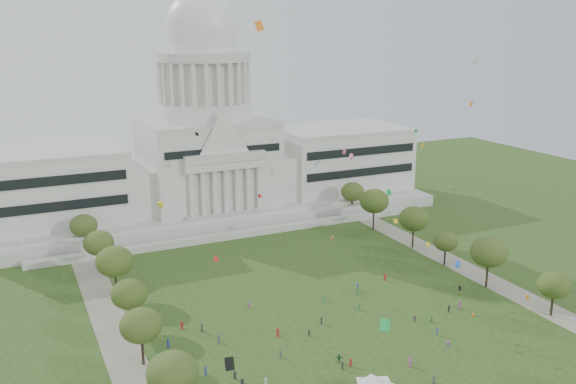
# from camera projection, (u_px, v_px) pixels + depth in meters

# --- Properties ---
(ground) EXTENTS (400.00, 400.00, 0.00)m
(ground) POSITION_uv_depth(u_px,v_px,m) (381.00, 355.00, 125.41)
(ground) COLOR #2B4719
(ground) RESTS_ON ground
(capitol) EXTENTS (160.00, 64.50, 91.30)m
(capitol) POSITION_uv_depth(u_px,v_px,m) (207.00, 152.00, 219.06)
(capitol) COLOR #B7B5AB
(capitol) RESTS_ON ground
(path_left) EXTENTS (8.00, 160.00, 0.04)m
(path_left) POSITION_uv_depth(u_px,v_px,m) (117.00, 339.00, 131.93)
(path_left) COLOR gray
(path_left) RESTS_ON ground
(path_right) EXTENTS (8.00, 160.00, 0.04)m
(path_right) POSITION_uv_depth(u_px,v_px,m) (465.00, 268.00, 171.38)
(path_right) COLOR gray
(path_right) RESTS_ON ground
(row_tree_l_1) EXTENTS (8.86, 8.86, 12.59)m
(row_tree_l_1) POSITION_uv_depth(u_px,v_px,m) (172.00, 373.00, 102.41)
(row_tree_l_1) COLOR black
(row_tree_l_1) RESTS_ON ground
(row_tree_r_1) EXTENTS (7.58, 7.58, 10.78)m
(row_tree_r_1) POSITION_uv_depth(u_px,v_px,m) (554.00, 285.00, 140.91)
(row_tree_r_1) COLOR black
(row_tree_r_1) RESTS_ON ground
(row_tree_l_2) EXTENTS (8.42, 8.42, 11.97)m
(row_tree_l_2) POSITION_uv_depth(u_px,v_px,m) (141.00, 325.00, 119.86)
(row_tree_l_2) COLOR black
(row_tree_l_2) RESTS_ON ground
(row_tree_r_2) EXTENTS (9.55, 9.55, 13.58)m
(row_tree_r_2) POSITION_uv_depth(u_px,v_px,m) (489.00, 252.00, 156.34)
(row_tree_r_2) COLOR black
(row_tree_r_2) RESTS_ON ground
(row_tree_l_3) EXTENTS (8.12, 8.12, 11.55)m
(row_tree_l_3) POSITION_uv_depth(u_px,v_px,m) (129.00, 294.00, 134.86)
(row_tree_l_3) COLOR black
(row_tree_l_3) RESTS_ON ground
(row_tree_r_3) EXTENTS (7.01, 7.01, 9.98)m
(row_tree_r_3) POSITION_uv_depth(u_px,v_px,m) (446.00, 241.00, 172.01)
(row_tree_r_3) COLOR black
(row_tree_r_3) RESTS_ON ground
(row_tree_l_4) EXTENTS (9.29, 9.29, 13.21)m
(row_tree_l_4) POSITION_uv_depth(u_px,v_px,m) (114.00, 261.00, 150.74)
(row_tree_l_4) COLOR black
(row_tree_l_4) RESTS_ON ground
(row_tree_r_4) EXTENTS (9.19, 9.19, 13.06)m
(row_tree_r_4) POSITION_uv_depth(u_px,v_px,m) (414.00, 219.00, 185.20)
(row_tree_r_4) COLOR black
(row_tree_r_4) RESTS_ON ground
(row_tree_l_5) EXTENTS (8.33, 8.33, 11.85)m
(row_tree_l_5) POSITION_uv_depth(u_px,v_px,m) (99.00, 243.00, 166.79)
(row_tree_l_5) COLOR black
(row_tree_l_5) RESTS_ON ground
(row_tree_r_5) EXTENTS (9.82, 9.82, 13.96)m
(row_tree_r_5) POSITION_uv_depth(u_px,v_px,m) (374.00, 201.00, 202.14)
(row_tree_r_5) COLOR black
(row_tree_r_5) RESTS_ON ground
(row_tree_l_6) EXTENTS (8.19, 8.19, 11.64)m
(row_tree_l_6) POSITION_uv_depth(u_px,v_px,m) (84.00, 226.00, 182.01)
(row_tree_l_6) COLOR black
(row_tree_l_6) RESTS_ON ground
(row_tree_r_6) EXTENTS (8.42, 8.42, 11.97)m
(row_tree_r_6) POSITION_uv_depth(u_px,v_px,m) (353.00, 192.00, 219.22)
(row_tree_r_6) COLOR black
(row_tree_r_6) RESTS_ON ground
(event_tent) EXTENTS (10.82, 10.82, 4.69)m
(event_tent) POSITION_uv_depth(u_px,v_px,m) (376.00, 381.00, 109.58)
(event_tent) COLOR #4C4C4C
(event_tent) RESTS_ON ground
(person_0) EXTENTS (1.19, 1.07, 2.04)m
(person_0) POSITION_uv_depth(u_px,v_px,m) (459.00, 305.00, 145.98)
(person_0) COLOR #994C8C
(person_0) RESTS_ON ground
(person_2) EXTENTS (0.97, 0.93, 1.71)m
(person_2) POSITION_uv_depth(u_px,v_px,m) (449.00, 309.00, 144.42)
(person_2) COLOR #26262B
(person_2) RESTS_ON ground
(person_3) EXTENTS (1.12, 1.27, 1.76)m
(person_3) POSITION_uv_depth(u_px,v_px,m) (448.00, 344.00, 128.08)
(person_3) COLOR #994C8C
(person_3) RESTS_ON ground
(person_4) EXTENTS (0.55, 0.94, 1.56)m
(person_4) POSITION_uv_depth(u_px,v_px,m) (384.00, 328.00, 135.41)
(person_4) COLOR #26262B
(person_4) RESTS_ON ground
(person_5) EXTENTS (1.85, 1.62, 1.92)m
(person_5) POSITION_uv_depth(u_px,v_px,m) (339.00, 358.00, 122.40)
(person_5) COLOR #33723F
(person_5) RESTS_ON ground
(person_6) EXTENTS (0.86, 1.00, 1.74)m
(person_6) POSITION_uv_depth(u_px,v_px,m) (434.00, 379.00, 115.23)
(person_6) COLOR #4C4C51
(person_6) RESTS_ON ground
(person_8) EXTENTS (0.77, 0.54, 1.45)m
(person_8) POSITION_uv_depth(u_px,v_px,m) (309.00, 333.00, 133.04)
(person_8) COLOR #26262B
(person_8) RESTS_ON ground
(person_9) EXTENTS (1.07, 1.21, 1.68)m
(person_9) POSITION_uv_depth(u_px,v_px,m) (437.00, 332.00, 133.41)
(person_9) COLOR navy
(person_9) RESTS_ON ground
(person_10) EXTENTS (0.61, 1.02, 1.67)m
(person_10) POSITION_uv_depth(u_px,v_px,m) (415.00, 318.00, 139.66)
(person_10) COLOR #994C8C
(person_10) RESTS_ON ground
(distant_crowd) EXTENTS (65.18, 38.72, 1.93)m
(distant_crowd) POSITION_uv_depth(u_px,v_px,m) (293.00, 332.00, 133.25)
(distant_crowd) COLOR olive
(distant_crowd) RESTS_ON ground
(kite_swarm) EXTENTS (91.63, 108.81, 63.40)m
(kite_swarm) POSITION_uv_depth(u_px,v_px,m) (380.00, 213.00, 121.76)
(kite_swarm) COLOR green
(kite_swarm) RESTS_ON ground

